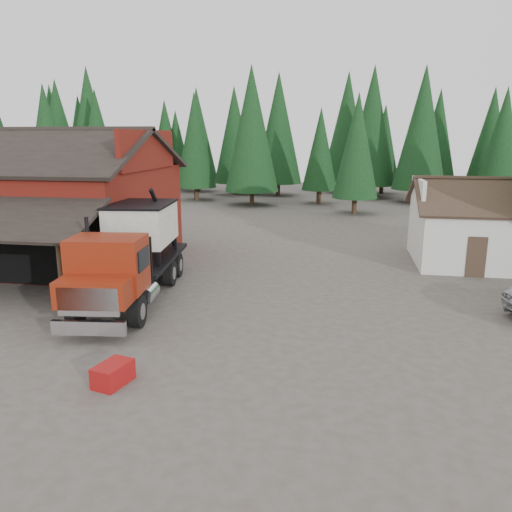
# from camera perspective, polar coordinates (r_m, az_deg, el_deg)

# --- Properties ---
(ground) EXTENTS (120.00, 120.00, 0.00)m
(ground) POSITION_cam_1_polar(r_m,az_deg,el_deg) (17.09, -8.26, -9.59)
(ground) COLOR #493F39
(ground) RESTS_ON ground
(red_barn) EXTENTS (12.80, 13.63, 7.18)m
(red_barn) POSITION_cam_1_polar(r_m,az_deg,el_deg) (29.83, -22.80, 4.78)
(red_barn) COLOR maroon
(red_barn) RESTS_ON ground
(farmhouse) EXTENTS (8.60, 6.42, 4.65)m
(farmhouse) POSITION_cam_1_polar(r_m,az_deg,el_deg) (29.41, 25.49, 2.39)
(farmhouse) COLOR silver
(farmhouse) RESTS_ON ground
(conifer_backdrop) EXTENTS (76.00, 16.00, 16.00)m
(conifer_backdrop) POSITION_cam_1_polar(r_m,az_deg,el_deg) (57.51, 4.94, 6.77)
(conifer_backdrop) COLOR black
(conifer_backdrop) RESTS_ON ground
(near_pine_a) EXTENTS (4.40, 4.40, 11.40)m
(near_pine_a) POSITION_cam_1_polar(r_m,az_deg,el_deg) (50.74, -22.76, 12.16)
(near_pine_a) COLOR #382619
(near_pine_a) RESTS_ON ground
(near_pine_b) EXTENTS (3.96, 3.96, 10.40)m
(near_pine_b) POSITION_cam_1_polar(r_m,az_deg,el_deg) (44.91, 11.47, 12.23)
(near_pine_b) COLOR #382619
(near_pine_b) RESTS_ON ground
(near_pine_d) EXTENTS (5.28, 5.28, 13.40)m
(near_pine_d) POSITION_cam_1_polar(r_m,az_deg,el_deg) (49.74, -0.50, 14.32)
(near_pine_d) COLOR #382619
(near_pine_d) RESTS_ON ground
(feed_truck) EXTENTS (3.74, 10.03, 4.42)m
(feed_truck) POSITION_cam_1_polar(r_m,az_deg,el_deg) (21.29, -14.03, 0.62)
(feed_truck) COLOR black
(feed_truck) RESTS_ON ground
(equip_box) EXTENTS (0.94, 1.24, 0.60)m
(equip_box) POSITION_cam_1_polar(r_m,az_deg,el_deg) (14.63, -16.03, -12.83)
(equip_box) COLOR maroon
(equip_box) RESTS_ON ground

